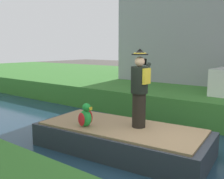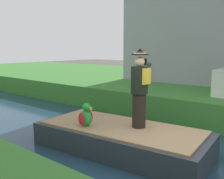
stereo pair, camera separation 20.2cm
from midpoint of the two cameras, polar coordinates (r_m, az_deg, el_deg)
name	(u,v)px [view 1 (the left image)]	position (r m, az deg, el deg)	size (l,w,h in m)	color
ground_plane	(173,170)	(5.91, 12.34, -16.87)	(80.00, 80.00, 0.00)	#4C4742
canal_water	(173,167)	(5.89, 12.36, -16.44)	(5.27, 48.00, 0.10)	#1E384C
boat	(121,138)	(6.41, 0.98, -10.68)	(2.19, 4.35, 0.61)	#333842
person_pirate	(140,89)	(6.05, 5.15, 0.20)	(0.61, 0.42, 1.85)	black
parrot_plush	(86,116)	(6.26, -6.75, -5.90)	(0.36, 0.35, 0.57)	green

